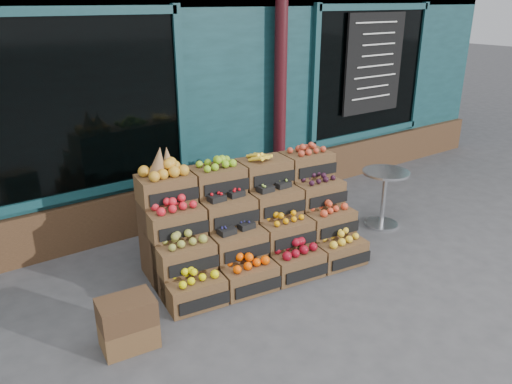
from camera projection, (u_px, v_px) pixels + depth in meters
ground at (307, 278)px, 5.54m from camera, size 60.00×60.00×0.00m
shop_facade at (115, 30)px, 8.55m from camera, size 12.00×6.24×4.80m
crate_display at (250, 227)px, 5.70m from camera, size 2.51×1.46×1.49m
spare_crates at (128, 323)px, 4.37m from camera, size 0.51×0.38×0.48m
bistro_table at (384, 192)px, 6.67m from camera, size 0.62×0.62×0.78m
shopkeeper at (102, 157)px, 6.84m from camera, size 0.70×0.51×1.76m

